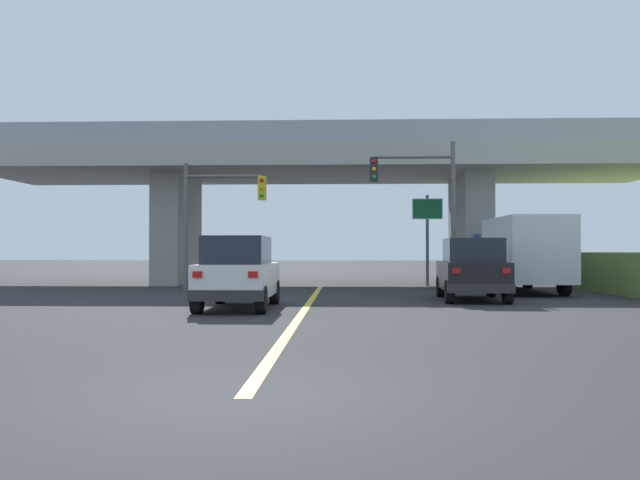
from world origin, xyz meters
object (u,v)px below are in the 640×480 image
Objects in this scene: box_truck at (521,253)px; traffic_signal_nearside at (425,195)px; suv_crossing at (472,269)px; suv_lead at (238,273)px; highway_sign at (427,220)px; traffic_signal_farside at (215,208)px.

traffic_signal_nearside reaches higher than box_truck.
suv_lead is at bearing -151.10° from suv_crossing.
box_truck is 4.40m from traffic_signal_nearside.
box_truck is 1.73× the size of highway_sign.
traffic_signal_farside is at bearing 175.85° from traffic_signal_nearside.
suv_crossing is at bearing 25.98° from suv_lead.
box_truck is at bearing 38.88° from suv_lead.
traffic_signal_nearside is at bearing -173.34° from box_truck.
suv_lead is 1.05× the size of highway_sign.
suv_lead is 14.46m from highway_sign.
traffic_signal_nearside is 5.21m from highway_sign.
traffic_signal_nearside is at bearing -97.74° from highway_sign.
box_truck is 1.41× the size of traffic_signal_farside.
traffic_signal_nearside is 1.14× the size of traffic_signal_farside.
suv_crossing is (7.12, 3.47, 0.00)m from suv_lead.
highway_sign is (6.77, 12.61, 2.02)m from suv_lead.
traffic_signal_nearside reaches higher than highway_sign.
suv_crossing is at bearing -121.43° from box_truck.
traffic_signal_farside is 1.22× the size of highway_sign.
box_truck is at bearing 61.49° from suv_crossing.
traffic_signal_farside is (-8.34, 0.61, -0.43)m from traffic_signal_nearside.
suv_lead and suv_crossing have the same top height.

